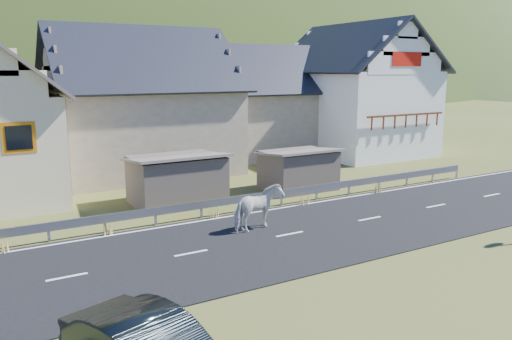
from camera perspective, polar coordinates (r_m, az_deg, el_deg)
ground at (r=19.05m, az=3.85°, el=-7.44°), size 160.00×160.00×0.00m
road at (r=19.04m, az=3.85°, el=-7.38°), size 60.00×7.00×0.04m
lane_markings at (r=19.03m, az=3.86°, el=-7.31°), size 60.00×6.60×0.01m
guardrail at (r=21.91m, az=-1.46°, el=-3.36°), size 28.10×0.09×0.75m
shed_left at (r=23.48m, az=-9.05°, el=-1.14°), size 4.30×3.30×2.40m
shed_right at (r=26.03m, az=4.84°, el=-0.03°), size 3.80×2.90×2.20m
house_stone_a at (r=31.35m, az=-13.13°, el=8.36°), size 10.80×9.80×8.90m
house_stone_b at (r=37.26m, az=1.00°, el=8.48°), size 9.80×8.80×8.10m
house_white at (r=38.31m, az=11.21°, el=9.58°), size 8.80×10.80×9.70m
mountain at (r=197.30m, az=-25.15°, el=2.73°), size 440.00×280.00×260.00m
horse at (r=19.28m, az=0.24°, el=-4.35°), size 1.38×2.22×1.74m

